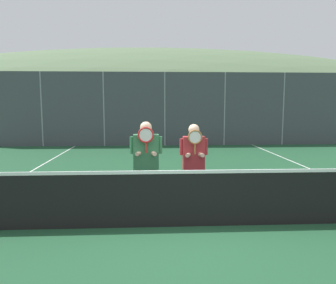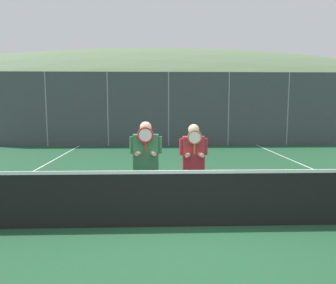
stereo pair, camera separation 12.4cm
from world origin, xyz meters
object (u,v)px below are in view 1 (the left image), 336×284
(player_center_left, at_px, (194,160))
(car_far_left, at_px, (68,125))
(car_center, at_px, (248,124))
(player_leftmost, at_px, (146,158))
(car_left_of_center, at_px, (157,124))

(player_center_left, height_order, car_far_left, player_center_left)
(player_center_left, xyz_separation_m, car_center, (4.74, 12.26, -0.12))
(player_center_left, xyz_separation_m, car_far_left, (-5.48, 12.36, -0.14))
(car_far_left, distance_m, car_center, 10.21)
(car_far_left, bearing_deg, player_leftmost, -69.75)
(car_left_of_center, height_order, car_center, car_left_of_center)
(car_far_left, xyz_separation_m, car_center, (10.21, -0.09, 0.02))
(player_center_left, distance_m, car_center, 13.15)
(car_left_of_center, bearing_deg, car_far_left, 173.98)
(car_left_of_center, distance_m, car_center, 5.26)
(player_center_left, distance_m, car_left_of_center, 11.84)
(player_leftmost, height_order, car_far_left, player_leftmost)
(car_far_left, relative_size, car_left_of_center, 0.88)
(car_far_left, bearing_deg, car_left_of_center, -6.02)
(player_leftmost, xyz_separation_m, car_center, (5.66, 12.26, -0.17))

